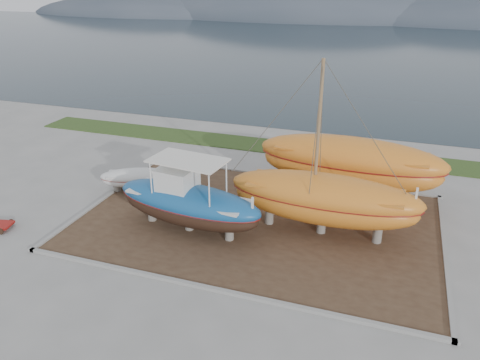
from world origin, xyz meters
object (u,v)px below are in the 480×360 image
(blue_caique, at_px, (188,195))
(orange_bare_hull, at_px, (349,169))
(white_dinghy, at_px, (138,180))
(orange_sailboat, at_px, (327,152))

(blue_caique, relative_size, orange_bare_hull, 0.75)
(blue_caique, height_order, white_dinghy, blue_caique)
(blue_caique, height_order, orange_bare_hull, blue_caique)
(white_dinghy, height_order, orange_sailboat, orange_sailboat)
(orange_sailboat, relative_size, orange_bare_hull, 0.89)
(white_dinghy, height_order, orange_bare_hull, orange_bare_hull)
(orange_sailboat, height_order, orange_bare_hull, orange_sailboat)
(blue_caique, relative_size, orange_sailboat, 0.84)
(white_dinghy, xyz_separation_m, orange_bare_hull, (11.85, 3.21, 1.07))
(blue_caique, distance_m, orange_bare_hull, 9.54)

